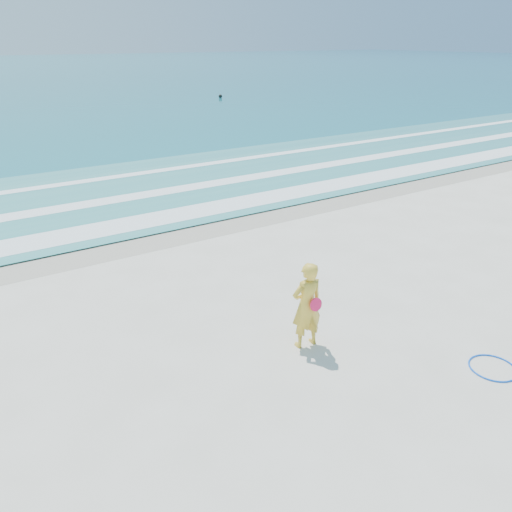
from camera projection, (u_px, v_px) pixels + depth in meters
ground at (354, 393)px, 8.69m from camera, size 400.00×400.00×0.00m
wet_sand at (155, 235)px, 15.62m from camera, size 400.00×2.40×0.00m
shallow at (106, 195)px, 19.45m from camera, size 400.00×10.00×0.01m
foam_near at (140, 222)px, 16.60m from camera, size 400.00×1.40×0.01m
foam_mid at (112, 200)px, 18.83m from camera, size 400.00×0.90×0.01m
foam_far at (88, 181)px, 21.37m from camera, size 400.00×0.60×0.01m
hoop at (493, 368)px, 9.31m from camera, size 0.96×0.96×0.03m
buoy at (220, 96)px, 50.73m from camera, size 0.37×0.37×0.37m
woman at (307, 305)px, 9.69m from camera, size 0.69×0.48×1.81m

